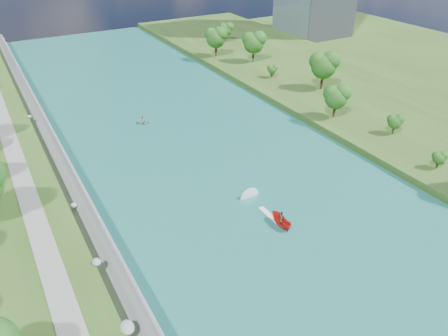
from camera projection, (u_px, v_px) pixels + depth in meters
ground at (289, 236)px, 65.42m from camera, size 260.00×260.00×0.00m
river_water at (223, 175)px, 80.33m from camera, size 55.00×240.00×0.10m
berm_east at (408, 117)px, 101.10m from camera, size 44.00×240.00×1.50m
riprap_bank at (81, 211)px, 67.78m from camera, size 3.99×236.00×4.25m
riverside_path at (33, 212)px, 64.67m from camera, size 3.00×200.00×0.10m
trees_east at (350, 88)px, 100.23m from camera, size 17.50×139.64×11.99m
motorboat at (276, 217)px, 68.03m from camera, size 3.60×18.99×2.03m
raft at (143, 122)px, 99.27m from camera, size 3.76×3.67×1.73m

